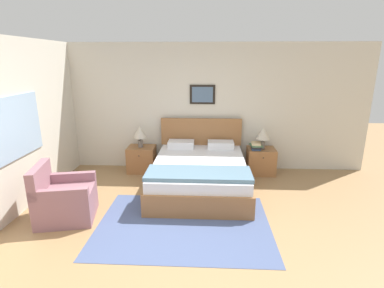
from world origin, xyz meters
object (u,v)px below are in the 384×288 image
object	(u,v)px
armchair	(64,200)
table_lamp_by_door	(263,134)
table_lamp_near_window	(140,133)
nightstand_by_door	(261,161)
nightstand_near_window	(142,159)
bed	(200,173)

from	to	relation	value
armchair	table_lamp_by_door	world-z (taller)	table_lamp_by_door
armchair	table_lamp_near_window	distance (m)	2.18
nightstand_by_door	table_lamp_by_door	xyz separation A→B (m)	(0.01, -0.01, 0.57)
table_lamp_by_door	nightstand_near_window	bearing A→B (deg)	179.83
nightstand_by_door	armchair	bearing A→B (deg)	-147.96
bed	armchair	xyz separation A→B (m)	(-1.95, -1.16, 0.00)
armchair	nightstand_near_window	bearing A→B (deg)	148.48
nightstand_near_window	bed	bearing A→B (deg)	-33.95
armchair	nightstand_near_window	distance (m)	2.12
table_lamp_near_window	table_lamp_by_door	distance (m)	2.48
table_lamp_near_window	nightstand_near_window	bearing A→B (deg)	37.74
bed	nightstand_near_window	bearing A→B (deg)	146.05
bed	nightstand_by_door	bearing A→B (deg)	33.95
armchair	table_lamp_near_window	bearing A→B (deg)	148.65
nightstand_near_window	armchair	bearing A→B (deg)	-109.85
bed	nightstand_by_door	world-z (taller)	bed
nightstand_near_window	nightstand_by_door	bearing A→B (deg)	0.00
nightstand_near_window	table_lamp_near_window	size ratio (longest dim) A/B	1.25
bed	table_lamp_by_door	bearing A→B (deg)	33.49
armchair	nightstand_by_door	size ratio (longest dim) A/B	1.63
table_lamp_near_window	table_lamp_by_door	xyz separation A→B (m)	(2.48, 0.00, 0.00)
nightstand_by_door	table_lamp_near_window	size ratio (longest dim) A/B	1.25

